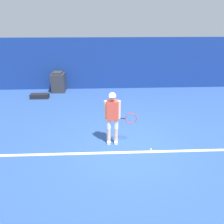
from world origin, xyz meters
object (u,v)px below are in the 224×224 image
tennis_ball (151,150)px  covered_chair (58,82)px  tennis_player (113,116)px  equipment_bag (40,96)px

tennis_ball → covered_chair: bearing=122.4°
tennis_player → tennis_ball: size_ratio=24.13×
tennis_player → equipment_bag: bearing=130.7°
tennis_ball → equipment_bag: size_ratio=0.08×
equipment_bag → tennis_player: bearing=-52.0°
tennis_player → tennis_ball: 1.48m
tennis_ball → covered_chair: covered_chair is taller
tennis_player → covered_chair: tennis_player is taller
tennis_player → tennis_ball: tennis_player is taller
equipment_bag → covered_chair: bearing=54.1°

